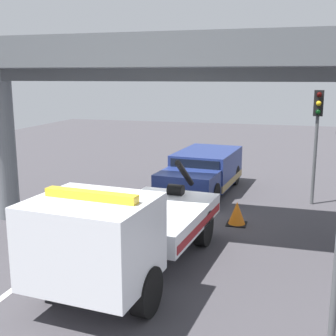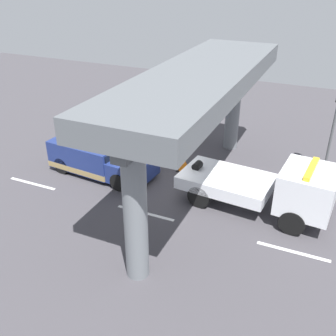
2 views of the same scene
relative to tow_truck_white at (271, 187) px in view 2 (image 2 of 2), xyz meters
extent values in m
cube|color=#423F44|center=(-4.64, 0.07, -1.25)|extent=(60.00, 40.00, 0.10)
cube|color=silver|center=(-10.64, -2.23, -1.20)|extent=(2.60, 0.16, 0.01)
cube|color=silver|center=(-4.64, -2.23, -1.20)|extent=(2.60, 0.16, 0.01)
cube|color=silver|center=(1.36, -2.23, -1.20)|extent=(2.60, 0.16, 0.01)
cube|color=white|center=(-1.92, 0.16, -0.28)|extent=(4.03, 2.72, 0.55)
cube|color=white|center=(1.39, -0.12, 0.27)|extent=(2.24, 2.47, 1.65)
cube|color=black|center=(2.01, -0.17, 0.64)|extent=(0.25, 2.20, 0.66)
cube|color=maroon|center=(-1.82, 1.37, -0.36)|extent=(3.64, 0.33, 0.20)
cylinder|color=black|center=(-4.11, 0.35, 0.46)|extent=(1.42, 0.30, 1.07)
cylinder|color=black|center=(-3.30, 0.28, 0.12)|extent=(0.40, 0.48, 0.36)
cube|color=yellow|center=(1.39, -0.12, 1.18)|extent=(0.40, 1.93, 0.16)
cylinder|color=black|center=(1.28, 0.93, -0.70)|extent=(1.02, 0.40, 1.00)
cylinder|color=black|center=(1.11, -1.14, -0.70)|extent=(1.02, 0.40, 1.00)
cylinder|color=black|center=(-2.60, 1.27, -0.70)|extent=(1.02, 0.40, 1.00)
cylinder|color=black|center=(-2.78, -0.81, -0.70)|extent=(1.02, 0.40, 1.00)
cube|color=navy|center=(-8.93, 0.12, -0.30)|extent=(3.63, 2.49, 1.35)
cube|color=navy|center=(-6.35, -0.10, -0.50)|extent=(1.90, 2.25, 0.95)
cube|color=black|center=(-7.19, -0.03, 0.00)|extent=(0.23, 1.93, 0.59)
cube|color=#9E8451|center=(-8.93, 0.12, -0.79)|extent=(3.65, 2.51, 0.28)
cylinder|color=black|center=(-6.42, 0.87, -0.78)|extent=(0.86, 0.35, 0.84)
cylinder|color=black|center=(-6.58, -1.05, -0.78)|extent=(0.86, 0.35, 0.84)
cylinder|color=black|center=(-9.80, 1.16, -0.78)|extent=(0.86, 0.35, 0.84)
cylinder|color=black|center=(-9.96, -0.75, -0.78)|extent=(0.86, 0.35, 0.84)
cylinder|color=slate|center=(-3.25, 5.61, 1.21)|extent=(0.76, 0.76, 4.82)
cylinder|color=slate|center=(-3.25, -5.48, 1.21)|extent=(0.76, 0.76, 4.82)
cube|color=#5B5F63|center=(-3.25, 0.07, 4.02)|extent=(3.60, 13.08, 0.81)
cube|color=#4A4E52|center=(-3.25, 0.07, 3.44)|extent=(0.50, 12.68, 0.36)
cylinder|color=#515456|center=(-7.64, 4.29, 0.41)|extent=(0.12, 0.12, 3.23)
cube|color=black|center=(-7.64, 4.29, 2.47)|extent=(0.28, 0.32, 0.90)
sphere|color=#360605|center=(-7.48, 4.29, 2.77)|extent=(0.18, 0.18, 0.18)
sphere|color=gold|center=(-7.48, 4.29, 2.47)|extent=(0.18, 0.18, 0.18)
sphere|color=black|center=(-7.48, 4.29, 2.17)|extent=(0.18, 0.18, 0.18)
cylinder|color=#515456|center=(1.86, 4.29, 0.67)|extent=(0.12, 0.12, 3.75)
cone|color=orange|center=(-4.60, 1.94, -0.83)|extent=(0.56, 0.56, 0.74)
cube|color=black|center=(-4.60, 1.94, -1.19)|extent=(0.62, 0.62, 0.03)
camera|label=1|loc=(8.71, 3.53, 3.40)|focal=46.90mm
camera|label=2|loc=(1.71, -14.12, 8.07)|focal=41.54mm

